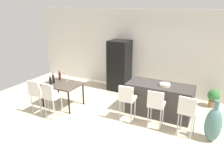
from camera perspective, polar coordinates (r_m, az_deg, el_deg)
ground_plane at (r=6.07m, az=3.00°, el=-9.96°), size 10.00×10.00×0.00m
back_wall at (r=7.88m, az=11.29°, el=8.13°), size 10.00×0.12×2.90m
kitchen_island at (r=6.42m, az=12.23°, el=-4.02°), size 1.83×0.81×0.92m
bar_chair_left at (r=5.84m, az=3.98°, el=-3.54°), size 0.42×0.42×1.05m
bar_chair_middle at (r=5.60m, az=11.46°, el=-4.99°), size 0.42×0.42×1.05m
bar_chair_right at (r=5.47m, az=19.15°, el=-6.39°), size 0.43×0.43×1.05m
dining_table at (r=6.91m, az=-12.87°, el=-0.48°), size 1.15×0.84×0.74m
dining_chair_near at (r=6.55m, az=-19.00°, el=-1.96°), size 0.41×0.41×1.05m
dining_chair_far at (r=6.20m, az=-15.71°, el=-2.83°), size 0.42×0.42×1.05m
wine_bottle_inner at (r=7.19m, az=-13.52°, el=2.00°), size 0.08×0.08×0.32m
wine_bottle_right at (r=6.96m, az=-15.09°, el=1.30°), size 0.07×0.07×0.34m
wine_bottle_middle at (r=6.74m, az=-15.81°, el=0.61°), size 0.07×0.07×0.32m
wine_glass_left at (r=7.06m, az=-11.72°, el=1.78°), size 0.07×0.07×0.17m
refrigerator at (r=8.01m, az=1.93°, el=4.80°), size 0.72×0.68×1.84m
fruit_bowl at (r=6.17m, az=13.70°, el=-0.20°), size 0.30×0.30×0.07m
floor_vase at (r=5.62m, az=24.96°, el=-9.61°), size 0.38×0.38×1.04m
potted_plant at (r=7.47m, az=25.03°, el=-3.11°), size 0.37×0.37×0.57m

